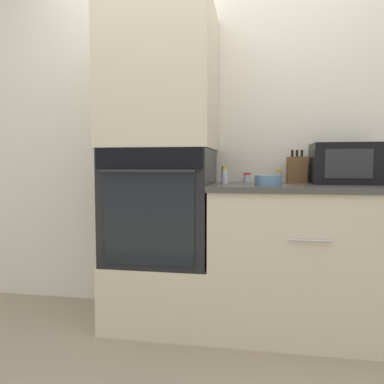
{
  "coord_description": "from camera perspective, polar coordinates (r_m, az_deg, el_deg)",
  "views": [
    {
      "loc": [
        0.27,
        -2.02,
        1.03
      ],
      "look_at": [
        -0.12,
        0.21,
        0.86
      ],
      "focal_mm": 35.0,
      "sensor_mm": 36.0,
      "label": 1
    }
  ],
  "objects": [
    {
      "name": "wall_oven",
      "position": [
        2.41,
        -4.68,
        -1.94
      ],
      "size": [
        0.64,
        0.64,
        0.71
      ],
      "color": "black",
      "rests_on": "oven_cabinet_base"
    },
    {
      "name": "ground_plane",
      "position": [
        2.29,
        2.21,
        -22.51
      ],
      "size": [
        12.0,
        12.0,
        0.0
      ],
      "primitive_type": "plane",
      "color": "gray"
    },
    {
      "name": "knife_block",
      "position": [
        2.53,
        15.66,
        3.29
      ],
      "size": [
        0.12,
        0.14,
        0.21
      ],
      "color": "brown",
      "rests_on": "counter_unit"
    },
    {
      "name": "oven_cabinet_upper",
      "position": [
        2.46,
        -4.77,
        16.86
      ],
      "size": [
        0.67,
        0.6,
        0.89
      ],
      "color": "beige",
      "rests_on": "wall_oven"
    },
    {
      "name": "condiment_jar_near",
      "position": [
        2.55,
        8.45,
        2.19
      ],
      "size": [
        0.05,
        0.05,
        0.06
      ],
      "color": "silver",
      "rests_on": "counter_unit"
    },
    {
      "name": "bowl",
      "position": [
        2.17,
        11.52,
        1.74
      ],
      "size": [
        0.15,
        0.15,
        0.06
      ],
      "color": "#517599",
      "rests_on": "counter_unit"
    },
    {
      "name": "oven_cabinet_base",
      "position": [
        2.54,
        -4.58,
        -14.66
      ],
      "size": [
        0.67,
        0.6,
        0.42
      ],
      "color": "beige",
      "rests_on": "ground_plane"
    },
    {
      "name": "condiment_jar_mid",
      "position": [
        2.51,
        13.01,
        2.32
      ],
      "size": [
        0.04,
        0.04,
        0.08
      ],
      "color": "silver",
      "rests_on": "counter_unit"
    },
    {
      "name": "counter_unit",
      "position": [
        2.41,
        16.42,
        -9.7
      ],
      "size": [
        1.11,
        0.63,
        0.91
      ],
      "color": "beige",
      "rests_on": "ground_plane"
    },
    {
      "name": "wall_back",
      "position": [
        2.68,
        4.1,
        8.97
      ],
      "size": [
        8.0,
        0.05,
        2.5
      ],
      "color": "silver",
      "rests_on": "ground_plane"
    },
    {
      "name": "microwave",
      "position": [
        2.48,
        22.59,
        4.01
      ],
      "size": [
        0.42,
        0.29,
        0.25
      ],
      "color": "black",
      "rests_on": "counter_unit"
    },
    {
      "name": "condiment_jar_far",
      "position": [
        2.34,
        4.98,
        2.61
      ],
      "size": [
        0.04,
        0.04,
        0.11
      ],
      "color": "silver",
      "rests_on": "counter_unit"
    }
  ]
}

